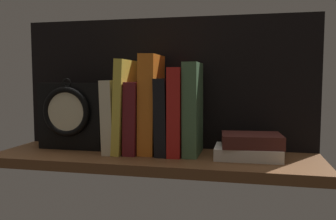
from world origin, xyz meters
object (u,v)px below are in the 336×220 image
object	(u,v)px
book_yellow_seinlanguage	(126,106)
book_black_skeptic	(166,116)
book_green_romantic	(193,109)
book_stack_side	(250,147)
book_maroon_dawkins	(137,117)
book_red_requiem	(179,111)
framed_clock	(71,115)
book_orange_pandolfini	(151,104)
book_cream_twain	(116,116)

from	to	relation	value
book_yellow_seinlanguage	book_black_skeptic	distance (cm)	11.03
book_green_romantic	book_stack_side	world-z (taller)	book_green_romantic
book_yellow_seinlanguage	book_maroon_dawkins	distance (cm)	4.15
book_red_requiem	framed_clock	xyz separation A→B (cm)	(-30.22, -0.28, -1.68)
book_orange_pandolfini	book_green_romantic	distance (cm)	11.08
book_yellow_seinlanguage	book_stack_side	world-z (taller)	book_yellow_seinlanguage
book_red_requiem	framed_clock	bearing A→B (deg)	-179.47
book_black_skeptic	framed_clock	size ratio (longest dim) A/B	0.99
book_cream_twain	book_orange_pandolfini	world-z (taller)	book_orange_pandolfini
book_red_requiem	framed_clock	distance (cm)	30.27
book_black_skeptic	book_green_romantic	bearing A→B (deg)	0.00
book_red_requiem	framed_clock	world-z (taller)	book_red_requiem
book_black_skeptic	book_red_requiem	xyz separation A→B (cm)	(3.44, 0.00, 1.35)
book_yellow_seinlanguage	book_stack_side	xyz separation A→B (cm)	(32.31, -1.95, -9.23)
book_yellow_seinlanguage	book_maroon_dawkins	bearing A→B (deg)	0.00
book_cream_twain	book_orange_pandolfini	size ratio (longest dim) A/B	0.74
book_yellow_seinlanguage	book_black_skeptic	xyz separation A→B (cm)	(10.76, 0.00, -2.42)
framed_clock	book_stack_side	size ratio (longest dim) A/B	1.20
book_maroon_dawkins	book_orange_pandolfini	xyz separation A→B (cm)	(3.93, 0.00, 3.53)
book_black_skeptic	book_stack_side	world-z (taller)	book_black_skeptic
book_red_requiem	book_black_skeptic	bearing A→B (deg)	180.00
book_maroon_dawkins	book_black_skeptic	xyz separation A→B (cm)	(7.77, 0.00, 0.46)
book_black_skeptic	book_stack_side	distance (cm)	22.68
book_orange_pandolfini	book_red_requiem	world-z (taller)	book_orange_pandolfini
book_cream_twain	book_stack_side	bearing A→B (deg)	-3.17
book_maroon_dawkins	book_stack_side	distance (cm)	30.06
book_maroon_dawkins	book_black_skeptic	distance (cm)	7.79
book_maroon_dawkins	book_cream_twain	bearing A→B (deg)	180.00
book_orange_pandolfini	book_stack_side	bearing A→B (deg)	-4.39
framed_clock	book_maroon_dawkins	bearing A→B (deg)	0.84
book_orange_pandolfini	book_black_skeptic	world-z (taller)	book_orange_pandolfini
book_yellow_seinlanguage	book_red_requiem	distance (cm)	14.24
book_orange_pandolfini	book_stack_side	xyz separation A→B (cm)	(25.39, -1.95, -9.88)
book_yellow_seinlanguage	book_stack_side	size ratio (longest dim) A/B	1.48
book_cream_twain	book_black_skeptic	world-z (taller)	book_black_skeptic
book_orange_pandolfini	framed_clock	world-z (taller)	book_orange_pandolfini
book_green_romantic	framed_clock	world-z (taller)	book_green_romantic
book_stack_side	framed_clock	bearing A→B (deg)	178.02
book_black_skeptic	framed_clock	bearing A→B (deg)	-179.41
book_maroon_dawkins	book_red_requiem	distance (cm)	11.36
book_yellow_seinlanguage	book_red_requiem	size ratio (longest dim) A/B	1.10
book_green_romantic	book_stack_side	xyz separation A→B (cm)	(14.36, -1.95, -8.81)
book_cream_twain	book_black_skeptic	size ratio (longest dim) A/B	0.98
book_green_romantic	book_yellow_seinlanguage	bearing A→B (deg)	180.00
book_green_romantic	framed_clock	size ratio (longest dim) A/B	1.20
book_orange_pandolfini	book_stack_side	size ratio (longest dim) A/B	1.56
book_cream_twain	book_red_requiem	size ratio (longest dim) A/B	0.86
book_red_requiem	book_orange_pandolfini	bearing A→B (deg)	180.00
book_orange_pandolfini	book_black_skeptic	size ratio (longest dim) A/B	1.32
book_black_skeptic	book_yellow_seinlanguage	bearing A→B (deg)	180.00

